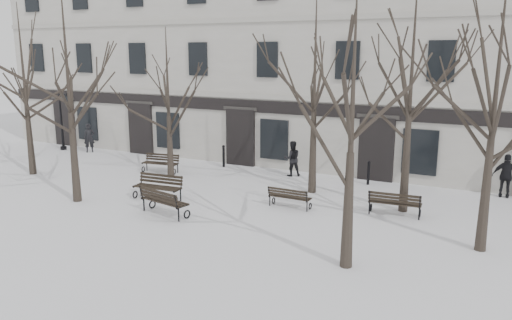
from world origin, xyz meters
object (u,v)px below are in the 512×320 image
Objects in this scene: tree_3 at (498,76)px; bench_3 at (161,162)px; lamp_post at (64,117)px; bench_2 at (289,197)px; bench_4 at (395,203)px; tree_1 at (67,66)px; bench_0 at (158,186)px; tree_2 at (353,93)px; bench_1 at (163,201)px; tree_0 at (23,69)px.

tree_3 reaches higher than bench_3.
tree_3 is 23.92m from lamp_post.
bench_2 is at bearing -15.05° from lamp_post.
tree_3 is at bearing 141.30° from bench_4.
tree_1 is 11.71m from lamp_post.
bench_0 reaches higher than bench_3.
tree_1 is 5.68m from bench_0.
bench_2 is (-3.45, 4.12, -4.33)m from tree_2.
tree_1 is at bearing -40.76° from lamp_post.
tree_3 is 8.25m from bench_2.
tree_1 is 1.02× the size of tree_3.
lamp_post is at bearing 156.74° from tree_2.
bench_4 is (11.58, 3.79, -4.75)m from tree_1.
tree_3 is 11.50m from bench_1.
tree_1 is 5.16× the size of bench_2.
tree_0 is at bearing -1.08° from bench_1.
tree_1 is at bearing -99.16° from bench_3.
tree_1 is 7.18m from bench_3.
bench_0 is (2.72, 1.65, -4.71)m from tree_1.
tree_1 is at bearing 13.91° from bench_4.
tree_0 is 13.93m from bench_2.
bench_4 reaches higher than bench_3.
bench_3 is 0.53× the size of lamp_post.
bench_2 is 17.02m from lamp_post.
tree_2 is at bearing -178.35° from bench_1.
bench_0 is 1.25× the size of bench_2.
tree_2 is 2.19× the size of lamp_post.
tree_1 is 9.66m from bench_2.
bench_4 is (-2.95, 2.03, -4.63)m from tree_3.
bench_2 is at bearing 9.79° from bench_0.
lamp_post is at bearing 166.39° from tree_3.
bench_4 is (7.47, 3.66, -0.04)m from bench_1.
bench_4 is at bearing -10.03° from lamp_post.
bench_0 is 0.98× the size of bench_1.
bench_3 is at bearing -39.99° from bench_1.
tree_2 reaches higher than bench_1.
lamp_post is (-8.51, 1.97, 1.53)m from bench_3.
tree_2 is at bearing -23.26° from lamp_post.
tree_2 is 4.07× the size of bench_4.
lamp_post is at bearing 139.24° from tree_1.
bench_3 is (-14.53, 3.61, -4.64)m from tree_3.
tree_0 is at bearing 168.18° from tree_2.
lamp_post is at bearing 157.73° from bench_3.
tree_1 reaches higher than tree_2.
tree_3 is 12.67m from bench_0.
tree_0 reaches higher than lamp_post.
tree_0 is 17.54m from bench_4.
tree_2 reaches higher than bench_0.
tree_0 is 3.93× the size of bench_0.
lamp_post reaches higher than bench_1.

